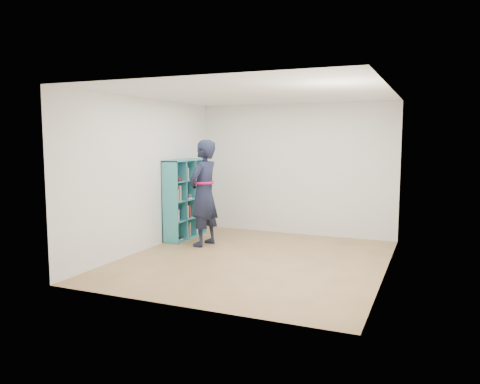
% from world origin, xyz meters
% --- Properties ---
extents(floor, '(4.50, 4.50, 0.00)m').
position_xyz_m(floor, '(0.00, 0.00, 0.00)').
color(floor, olive).
rests_on(floor, ground).
extents(ceiling, '(4.50, 4.50, 0.00)m').
position_xyz_m(ceiling, '(0.00, 0.00, 2.60)').
color(ceiling, white).
rests_on(ceiling, wall_back).
extents(wall_left, '(0.02, 4.50, 2.60)m').
position_xyz_m(wall_left, '(-2.00, 0.00, 1.30)').
color(wall_left, white).
rests_on(wall_left, floor).
extents(wall_right, '(0.02, 4.50, 2.60)m').
position_xyz_m(wall_right, '(2.00, 0.00, 1.30)').
color(wall_right, white).
rests_on(wall_right, floor).
extents(wall_back, '(4.00, 0.02, 2.60)m').
position_xyz_m(wall_back, '(0.00, 2.25, 1.30)').
color(wall_back, white).
rests_on(wall_back, floor).
extents(wall_front, '(4.00, 0.02, 2.60)m').
position_xyz_m(wall_front, '(0.00, -2.25, 1.30)').
color(wall_front, white).
rests_on(wall_front, floor).
extents(bookshelf, '(0.33, 1.14, 1.52)m').
position_xyz_m(bookshelf, '(-1.85, 1.02, 0.74)').
color(bookshelf, teal).
rests_on(bookshelf, floor).
extents(person, '(0.54, 0.74, 1.90)m').
position_xyz_m(person, '(-1.20, 0.60, 0.95)').
color(person, black).
rests_on(person, floor).
extents(smartphone, '(0.02, 0.10, 0.14)m').
position_xyz_m(smartphone, '(-1.34, 0.70, 1.07)').
color(smartphone, silver).
rests_on(smartphone, person).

